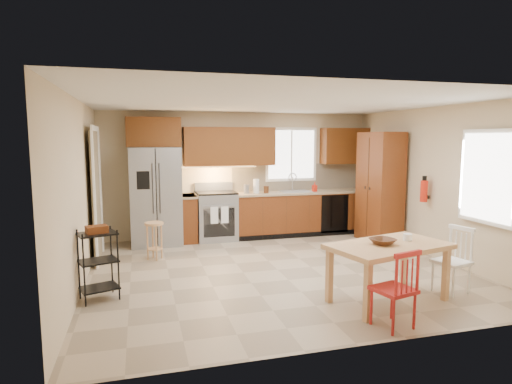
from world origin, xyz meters
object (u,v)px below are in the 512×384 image
at_px(dining_table, 388,273).
at_px(table_jar, 407,239).
at_px(fire_extinguisher, 424,191).
at_px(chair_red, 393,288).
at_px(range_stove, 216,217).
at_px(table_bowl, 382,245).
at_px(bar_stool, 155,241).
at_px(soap_bottle, 315,187).
at_px(refrigerator, 156,196).
at_px(chair_white, 451,261).
at_px(utility_cart, 98,265).
at_px(pantry, 380,188).

bearing_deg(dining_table, table_jar, 2.07).
xyz_separation_m(fire_extinguisher, chair_red, (-2.08, -2.35, -0.68)).
bearing_deg(range_stove, table_bowl, -69.98).
distance_m(table_jar, bar_stool, 3.95).
distance_m(range_stove, soap_bottle, 2.10).
height_order(range_stove, soap_bottle, soap_bottle).
xyz_separation_m(table_bowl, table_jar, (0.41, 0.09, 0.03)).
bearing_deg(soap_bottle, refrigerator, 179.55).
distance_m(chair_white, utility_cart, 4.45).
distance_m(pantry, utility_cart, 5.27).
relative_size(soap_bottle, bar_stool, 0.31).
distance_m(dining_table, chair_red, 0.74).
bearing_deg(range_stove, chair_red, -75.90).
height_order(range_stove, fire_extinguisher, fire_extinguisher).
distance_m(refrigerator, utility_cart, 2.84).
xyz_separation_m(soap_bottle, table_jar, (-0.26, -3.56, -0.26)).
distance_m(dining_table, table_bowl, 0.37).
bearing_deg(table_jar, chair_red, -131.95).
relative_size(range_stove, table_bowl, 3.15).
distance_m(range_stove, dining_table, 4.01).
relative_size(chair_red, table_bowl, 2.90).
height_order(range_stove, table_bowl, range_stove).
relative_size(table_bowl, bar_stool, 0.47).
bearing_deg(utility_cart, soap_bottle, 15.31).
bearing_deg(chair_white, table_jar, 72.51).
relative_size(chair_red, bar_stool, 1.37).
bearing_deg(table_jar, range_stove, 115.85).
bearing_deg(table_bowl, refrigerator, 124.34).
distance_m(bar_stool, utility_cart, 1.80).
distance_m(refrigerator, soap_bottle, 3.18).
relative_size(refrigerator, pantry, 0.87).
bearing_deg(soap_bottle, utility_cart, -146.24).
xyz_separation_m(chair_white, bar_stool, (-3.63, 2.58, -0.11)).
height_order(refrigerator, range_stove, refrigerator).
bearing_deg(dining_table, range_stove, 97.36).
distance_m(refrigerator, chair_red, 4.90).
xyz_separation_m(chair_red, table_bowl, (0.26, 0.65, 0.29)).
distance_m(refrigerator, chair_white, 5.10).
xyz_separation_m(refrigerator, pantry, (4.13, -0.93, 0.14)).
bearing_deg(utility_cart, chair_red, -46.73).
xyz_separation_m(pantry, bar_stool, (-4.21, -0.12, -0.74)).
distance_m(soap_bottle, chair_red, 4.44).
height_order(refrigerator, utility_cart, refrigerator).
relative_size(range_stove, table_jar, 8.10).
xyz_separation_m(refrigerator, table_bowl, (2.51, -3.68, -0.20)).
relative_size(refrigerator, bar_stool, 2.94).
height_order(refrigerator, table_jar, refrigerator).
relative_size(soap_bottle, dining_table, 0.13).
bearing_deg(chair_white, range_stove, 19.21).
bearing_deg(bar_stool, soap_bottle, 25.73).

